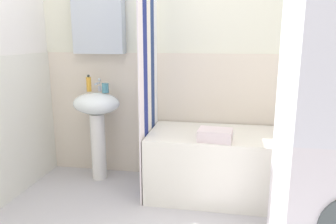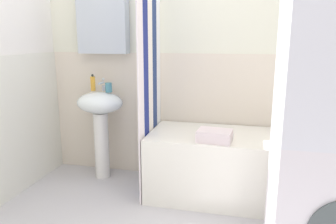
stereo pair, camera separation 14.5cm
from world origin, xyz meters
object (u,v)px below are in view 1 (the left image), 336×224
(soap_dispenser, at_px, (89,84))
(lotion_bottle, at_px, (304,119))
(conditioner_bottle, at_px, (316,120))
(bathtub, at_px, (238,165))
(body_wash_bottle, at_px, (294,119))
(toothbrush_cup, at_px, (105,88))
(sink, at_px, (97,117))
(towel_folded, at_px, (215,135))

(soap_dispenser, relative_size, lotion_bottle, 0.82)
(lotion_bottle, bearing_deg, conditioner_bottle, -4.04)
(soap_dispenser, height_order, bathtub, soap_dispenser)
(body_wash_bottle, bearing_deg, toothbrush_cup, -177.50)
(sink, height_order, toothbrush_cup, toothbrush_cup)
(toothbrush_cup, distance_m, conditioner_bottle, 1.89)
(toothbrush_cup, bearing_deg, lotion_bottle, 3.19)
(body_wash_bottle, bearing_deg, bathtub, -153.83)
(toothbrush_cup, relative_size, body_wash_bottle, 0.45)
(bathtub, distance_m, lotion_bottle, 0.72)
(sink, bearing_deg, lotion_bottle, 3.75)
(bathtub, bearing_deg, conditioner_bottle, 21.01)
(soap_dispenser, bearing_deg, towel_folded, -18.85)
(conditioner_bottle, bearing_deg, soap_dispenser, -178.77)
(bathtub, bearing_deg, soap_dispenser, 171.59)
(bathtub, bearing_deg, toothbrush_cup, 172.58)
(soap_dispenser, distance_m, lotion_bottle, 1.98)
(sink, xyz_separation_m, bathtub, (1.30, -0.14, -0.34))
(soap_dispenser, bearing_deg, toothbrush_cup, -14.92)
(toothbrush_cup, bearing_deg, sink, -164.92)
(sink, height_order, body_wash_bottle, sink)
(conditioner_bottle, distance_m, body_wash_bottle, 0.18)
(sink, xyz_separation_m, toothbrush_cup, (0.09, 0.02, 0.27))
(sink, bearing_deg, toothbrush_cup, 15.08)
(lotion_bottle, bearing_deg, body_wash_bottle, -163.55)
(soap_dispenser, xyz_separation_m, conditioner_bottle, (2.05, 0.04, -0.27))
(soap_dispenser, xyz_separation_m, body_wash_bottle, (1.87, 0.03, -0.27))
(soap_dispenser, distance_m, body_wash_bottle, 1.89)
(toothbrush_cup, xyz_separation_m, towel_folded, (1.03, -0.36, -0.29))
(towel_folded, bearing_deg, lotion_bottle, 31.63)
(soap_dispenser, bearing_deg, lotion_bottle, 1.49)
(soap_dispenser, relative_size, toothbrush_cup, 1.79)
(lotion_bottle, relative_size, towel_folded, 0.75)
(toothbrush_cup, xyz_separation_m, lotion_bottle, (1.78, 0.10, -0.24))
(bathtub, xyz_separation_m, conditioner_bottle, (0.65, 0.25, 0.37))
(soap_dispenser, relative_size, towel_folded, 0.61)
(toothbrush_cup, height_order, bathtub, toothbrush_cup)
(lotion_bottle, bearing_deg, soap_dispenser, -178.51)
(conditioner_bottle, relative_size, towel_folded, 0.74)
(conditioner_bottle, height_order, lotion_bottle, lotion_bottle)
(bathtub, relative_size, conditioner_bottle, 7.86)
(sink, xyz_separation_m, lotion_bottle, (1.86, 0.12, 0.03))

